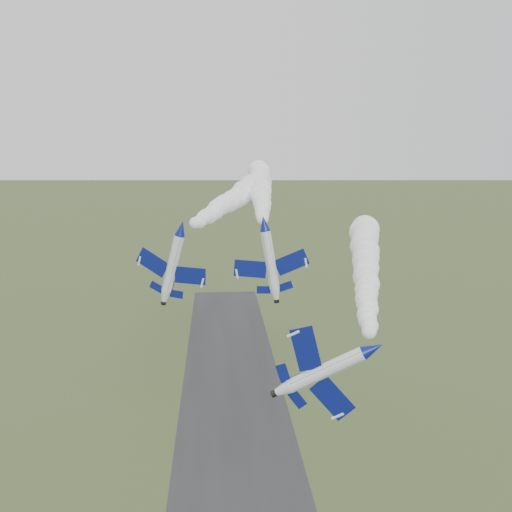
# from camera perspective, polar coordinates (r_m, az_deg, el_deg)

# --- Properties ---
(runway) EXTENTS (24.00, 260.00, 0.04)m
(runway) POSITION_cam_1_polar(r_m,az_deg,el_deg) (107.85, -1.74, -21.08)
(runway) COLOR #2C2C2E
(runway) RESTS_ON ground
(jet_lead) EXTENTS (6.31, 14.08, 10.29)m
(jet_lead) POSITION_cam_1_polar(r_m,az_deg,el_deg) (65.47, 11.66, -9.09)
(jet_lead) COLOR white
(smoke_trail_jet_lead) EXTENTS (17.70, 61.78, 5.80)m
(smoke_trail_jet_lead) POSITION_cam_1_polar(r_m,az_deg,el_deg) (97.86, 10.93, -0.84)
(smoke_trail_jet_lead) COLOR white
(jet_pair_left) EXTENTS (10.81, 12.95, 4.09)m
(jet_pair_left) POSITION_cam_1_polar(r_m,az_deg,el_deg) (83.31, -7.51, 2.76)
(jet_pair_left) COLOR white
(smoke_trail_jet_pair_left) EXTENTS (22.72, 51.96, 5.44)m
(smoke_trail_jet_pair_left) POSITION_cam_1_polar(r_m,az_deg,el_deg) (111.32, -2.18, 5.77)
(smoke_trail_jet_pair_left) COLOR white
(jet_pair_right) EXTENTS (10.92, 13.22, 3.55)m
(jet_pair_right) POSITION_cam_1_polar(r_m,az_deg,el_deg) (82.58, 0.81, 3.29)
(jet_pair_right) COLOR white
(smoke_trail_jet_pair_right) EXTENTS (9.43, 64.29, 5.29)m
(smoke_trail_jet_pair_right) POSITION_cam_1_polar(r_m,az_deg,el_deg) (117.44, 0.46, 6.66)
(smoke_trail_jet_pair_right) COLOR white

